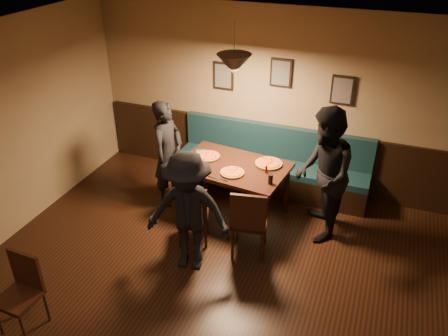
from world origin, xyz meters
name	(u,v)px	position (x,y,z in m)	size (l,w,h in m)	color
ceiling	(169,85)	(0.00, 0.00, 2.80)	(7.00, 7.00, 0.00)	silver
wall_back	(280,101)	(0.00, 3.50, 1.40)	(6.00, 6.00, 0.00)	#8C704F
wainscot	(276,154)	(0.00, 3.47, 0.50)	(5.88, 0.06, 1.00)	black
booth_bench	(271,162)	(0.00, 3.20, 0.50)	(3.00, 0.60, 1.00)	#0F232D
picture_left	(224,76)	(-0.90, 3.47, 1.70)	(0.32, 0.04, 0.42)	black
picture_center	(281,73)	(0.00, 3.47, 1.85)	(0.32, 0.04, 0.42)	black
picture_right	(342,90)	(0.90, 3.47, 1.70)	(0.32, 0.04, 0.42)	black
pendant_lamp	(234,64)	(-0.34, 2.38, 2.25)	(0.44, 0.44, 0.25)	black
dining_table	(233,190)	(-0.34, 2.38, 0.40)	(1.51, 0.97, 0.81)	#32150E
chair_near_left	(193,212)	(-0.62, 1.60, 0.45)	(0.40, 0.40, 0.91)	#33190E
chair_near_right	(250,220)	(0.16, 1.64, 0.50)	(0.44, 0.44, 1.00)	black
diner_left	(168,153)	(-1.35, 2.36, 0.81)	(0.59, 0.39, 1.62)	black
diner_right	(323,175)	(0.91, 2.35, 0.92)	(0.90, 0.70, 1.85)	black
diner_front	(188,213)	(-0.45, 1.13, 0.79)	(1.03, 0.59, 1.59)	black
pizza_a	(208,156)	(-0.76, 2.47, 0.83)	(0.34, 0.34, 0.04)	orange
pizza_b	(232,172)	(-0.27, 2.16, 0.82)	(0.33, 0.33, 0.04)	gold
pizza_c	(269,163)	(0.12, 2.57, 0.83)	(0.38, 0.38, 0.04)	gold
soda_glass	(271,179)	(0.28, 2.09, 0.87)	(0.06, 0.06, 0.14)	black
tabasco_bottle	(266,169)	(0.15, 2.34, 0.87)	(0.03, 0.03, 0.13)	#870405
napkin_a	(201,152)	(-0.91, 2.58, 0.81)	(0.14, 0.14, 0.01)	#1E7138
napkin_b	(186,167)	(-0.93, 2.08, 0.81)	(0.17, 0.17, 0.01)	#227F24
cutlery_set	(217,179)	(-0.41, 1.95, 0.81)	(0.02, 0.20, 0.00)	silver
cafe_chair_far	(18,296)	(-1.69, -0.40, 0.44)	(0.39, 0.39, 0.89)	#321D0D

